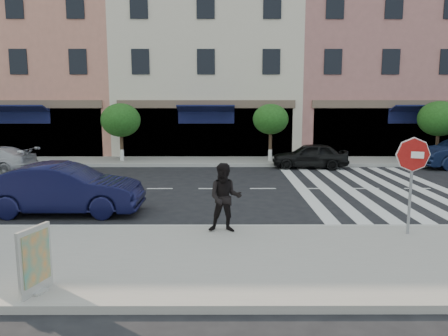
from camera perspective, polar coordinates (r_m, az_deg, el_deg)
ground at (r=13.03m, az=-2.11°, el=-6.28°), size 120.00×120.00×0.00m
sidewalk_near at (r=9.44m, az=-2.89°, el=-11.84°), size 60.00×4.50×0.15m
sidewalk_far at (r=23.81m, az=-1.23°, el=0.88°), size 60.00×3.00×0.15m
building_west_mid at (r=31.90m, az=-21.94°, el=14.78°), size 10.00×9.00×14.00m
building_centre at (r=29.65m, az=-2.04°, el=12.99°), size 11.00×9.00×11.00m
building_east_mid at (r=31.72m, az=20.89°, el=13.97°), size 13.00×9.00×13.00m
street_tree_wb at (r=24.02m, az=-13.34°, el=6.07°), size 2.10×2.10×3.06m
street_tree_c at (r=23.53m, az=6.11°, el=6.32°), size 1.90×1.90×3.04m
street_tree_ea at (r=26.09m, az=26.28°, el=5.79°), size 2.20×2.20×3.19m
stop_sign at (r=11.41m, az=23.41°, el=0.51°), size 0.79×0.35×2.39m
walker at (r=10.84m, az=0.13°, el=-3.90°), size 0.87×0.69×1.73m
poster_board at (r=8.21m, az=-23.43°, el=-11.09°), size 0.34×0.74×1.16m
car_near_mid at (r=13.98m, az=-20.15°, el=-2.58°), size 4.63×1.63×1.52m
car_far_mid at (r=22.28m, az=11.15°, el=1.61°), size 3.83×1.79×1.27m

